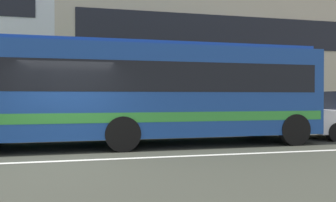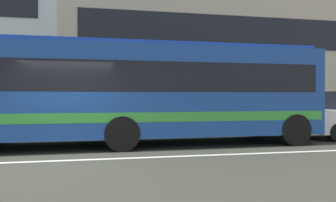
% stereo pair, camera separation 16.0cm
% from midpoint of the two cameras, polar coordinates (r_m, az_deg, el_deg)
% --- Properties ---
extents(ground_plane, '(160.00, 160.00, 0.00)m').
position_cam_midpoint_polar(ground_plane, '(8.16, -17.95, -10.18)').
color(ground_plane, '#35372E').
extents(lane_centre_line, '(60.00, 0.16, 0.01)m').
position_cam_midpoint_polar(lane_centre_line, '(8.16, -17.95, -10.15)').
color(lane_centre_line, silver).
rests_on(lane_centre_line, ground_plane).
extents(hedge_row_far, '(23.63, 1.10, 1.06)m').
position_cam_midpoint_polar(hedge_row_far, '(14.24, -26.12, -3.43)').
color(hedge_row_far, '#2D6327').
rests_on(hedge_row_far, ground_plane).
extents(apartment_block_right, '(25.99, 10.94, 9.28)m').
position_cam_midpoint_polar(apartment_block_right, '(25.44, 13.63, 7.66)').
color(apartment_block_right, '#BCB49C').
rests_on(apartment_block_right, ground_plane).
extents(transit_bus, '(11.48, 2.76, 3.20)m').
position_cam_midpoint_polar(transit_bus, '(10.27, -4.26, 1.98)').
color(transit_bus, '#1B4595').
rests_on(transit_bus, ground_plane).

